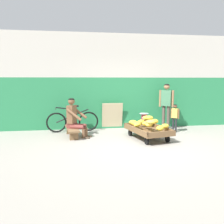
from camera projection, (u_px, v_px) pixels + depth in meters
ground_plane at (142, 149)px, 5.64m from camera, size 80.00×80.00×0.00m
back_wall at (122, 82)px, 8.07m from camera, size 16.00×0.30×3.20m
banana_cart at (148, 131)px, 6.58m from camera, size 1.13×1.59×0.36m
banana_pile at (147, 123)px, 6.60m from camera, size 1.00×1.33×0.25m
low_bench at (72, 130)px, 6.85m from camera, size 0.46×1.13×0.27m
vendor_seated at (75, 118)px, 6.78m from camera, size 0.74×0.62×1.14m
plastic_crate at (144, 127)px, 7.58m from camera, size 0.36×0.28×0.30m
weighing_scale at (144, 118)px, 7.54m from camera, size 0.30×0.30×0.29m
bicycle_near_left at (73, 121)px, 7.48m from camera, size 1.66×0.48×0.86m
sign_board at (112, 116)px, 7.97m from camera, size 0.70×0.20×0.89m
customer_adult at (166, 101)px, 7.79m from camera, size 0.42×0.35×1.53m
customer_child at (175, 115)px, 7.41m from camera, size 0.22×0.21×0.89m
shopping_bag at (153, 130)px, 7.17m from camera, size 0.18×0.12×0.24m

